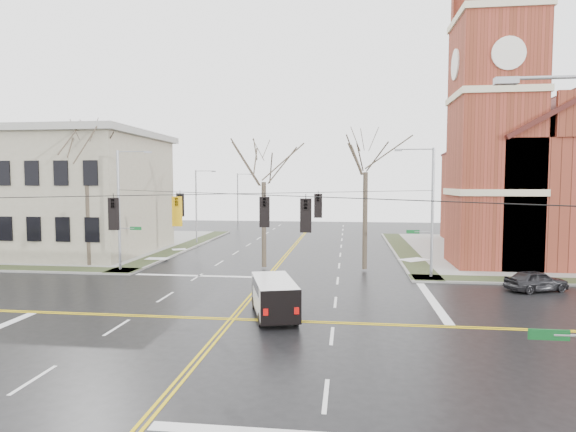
# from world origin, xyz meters

# --- Properties ---
(ground) EXTENTS (120.00, 120.00, 0.00)m
(ground) POSITION_xyz_m (0.00, 0.00, 0.00)
(ground) COLOR black
(ground) RESTS_ON ground
(sidewalks) EXTENTS (80.00, 80.00, 0.17)m
(sidewalks) POSITION_xyz_m (0.00, 0.00, 0.08)
(sidewalks) COLOR gray
(sidewalks) RESTS_ON ground
(road_markings) EXTENTS (100.00, 100.00, 0.01)m
(road_markings) POSITION_xyz_m (0.00, 0.00, 0.01)
(road_markings) COLOR gold
(road_markings) RESTS_ON ground
(church) EXTENTS (24.28, 27.48, 27.50)m
(church) POSITION_xyz_m (24.76, 24.78, 8.43)
(church) COLOR maroon
(church) RESTS_ON ground
(civic_building_a) EXTENTS (18.00, 14.00, 11.00)m
(civic_building_a) POSITION_xyz_m (-22.00, 20.00, 5.50)
(civic_building_a) COLOR gray
(civic_building_a) RESTS_ON ground
(signal_pole_ne) EXTENTS (2.75, 0.22, 9.00)m
(signal_pole_ne) POSITION_xyz_m (11.32, 11.50, 4.95)
(signal_pole_ne) COLOR gray
(signal_pole_ne) RESTS_ON ground
(signal_pole_nw) EXTENTS (2.75, 0.22, 9.00)m
(signal_pole_nw) POSITION_xyz_m (-11.32, 11.50, 4.95)
(signal_pole_nw) COLOR gray
(signal_pole_nw) RESTS_ON ground
(span_wires) EXTENTS (23.02, 23.02, 0.03)m
(span_wires) POSITION_xyz_m (0.00, 0.00, 6.20)
(span_wires) COLOR black
(span_wires) RESTS_ON ground
(traffic_signals) EXTENTS (8.21, 8.26, 1.30)m
(traffic_signals) POSITION_xyz_m (-0.00, -0.67, 5.45)
(traffic_signals) COLOR black
(traffic_signals) RESTS_ON ground
(streetlight_north_a) EXTENTS (2.30, 0.20, 8.00)m
(streetlight_north_a) POSITION_xyz_m (-10.65, 28.00, 4.47)
(streetlight_north_a) COLOR gray
(streetlight_north_a) RESTS_ON ground
(streetlight_north_b) EXTENTS (2.30, 0.20, 8.00)m
(streetlight_north_b) POSITION_xyz_m (-10.65, 48.00, 4.47)
(streetlight_north_b) COLOR gray
(streetlight_north_b) RESTS_ON ground
(cargo_van) EXTENTS (3.19, 5.21, 1.86)m
(cargo_van) POSITION_xyz_m (1.94, 0.95, 1.10)
(cargo_van) COLOR silver
(cargo_van) RESTS_ON ground
(parked_car_a) EXTENTS (4.19, 2.83, 1.33)m
(parked_car_a) POSITION_xyz_m (17.32, 8.34, 0.66)
(parked_car_a) COLOR black
(parked_car_a) RESTS_ON ground
(tree_nw_far) EXTENTS (4.00, 4.00, 12.33)m
(tree_nw_far) POSITION_xyz_m (-14.87, 13.08, 8.91)
(tree_nw_far) COLOR #322A20
(tree_nw_far) RESTS_ON ground
(tree_nw_near) EXTENTS (4.00, 4.00, 9.96)m
(tree_nw_near) POSITION_xyz_m (-0.83, 13.95, 7.23)
(tree_nw_near) COLOR #322A20
(tree_nw_near) RESTS_ON ground
(tree_ne) EXTENTS (4.00, 4.00, 11.07)m
(tree_ne) POSITION_xyz_m (6.96, 13.98, 8.02)
(tree_ne) COLOR #322A20
(tree_ne) RESTS_ON ground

